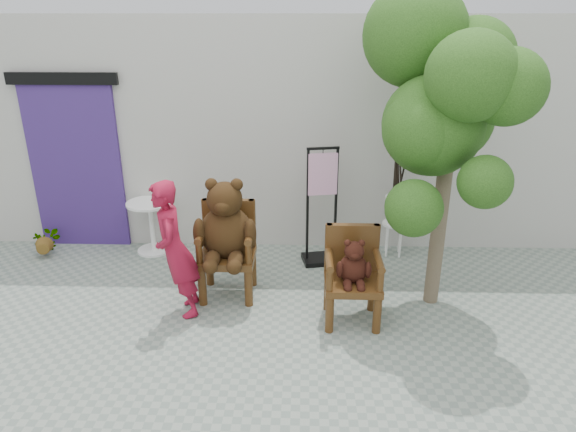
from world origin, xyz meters
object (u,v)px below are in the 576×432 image
at_px(chair_small, 353,269).
at_px(chair_big, 226,232).
at_px(stool_bucket, 396,209).
at_px(person, 175,250).
at_px(display_stand, 321,220).
at_px(tree, 444,94).
at_px(cafe_table, 151,221).

bearing_deg(chair_small, chair_big, 161.31).
relative_size(chair_small, stool_bucket, 0.68).
relative_size(chair_big, person, 0.94).
height_order(chair_big, display_stand, display_stand).
height_order(chair_small, tree, tree).
xyz_separation_m(stool_bucket, tree, (0.17, -1.08, 1.62)).
relative_size(chair_small, tree, 0.30).
bearing_deg(chair_big, stool_bucket, 28.53).
xyz_separation_m(person, stool_bucket, (2.51, 1.52, -0.10)).
bearing_deg(cafe_table, display_stand, -6.23).
bearing_deg(chair_small, stool_bucket, 66.28).
bearing_deg(cafe_table, tree, -17.74).
height_order(chair_big, person, person).
relative_size(person, stool_bucket, 1.02).
bearing_deg(display_stand, chair_small, -88.99).
distance_m(person, tree, 3.11).
height_order(chair_small, display_stand, display_stand).
bearing_deg(stool_bucket, display_stand, -165.92).
bearing_deg(stool_bucket, chair_small, -113.72).
relative_size(chair_small, person, 0.67).
bearing_deg(person, stool_bucket, 108.44).
bearing_deg(chair_small, cafe_table, 148.15).
xyz_separation_m(chair_big, person, (-0.47, -0.41, -0.03)).
xyz_separation_m(chair_small, display_stand, (-0.28, 1.32, 0.01)).
relative_size(chair_big, chair_small, 1.39).
distance_m(chair_small, cafe_table, 2.97).
relative_size(stool_bucket, tree, 0.44).
distance_m(stool_bucket, tree, 1.95).
bearing_deg(chair_big, display_stand, 38.94).
bearing_deg(chair_big, tree, 0.79).
distance_m(display_stand, stool_bucket, 1.00).
relative_size(cafe_table, tree, 0.21).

